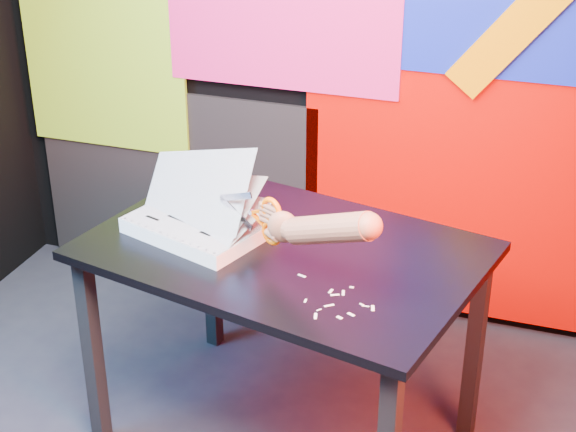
% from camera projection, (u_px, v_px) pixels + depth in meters
% --- Properties ---
extents(room, '(3.01, 3.01, 2.71)m').
position_uv_depth(room, '(179.00, 123.00, 2.03)').
color(room, black).
rests_on(room, ground).
extents(backdrop, '(2.88, 0.05, 2.08)m').
position_uv_depth(backdrop, '(358.00, 94.00, 3.43)').
color(backdrop, '#BB0500').
rests_on(backdrop, ground).
extents(work_table, '(1.34, 1.04, 0.75)m').
position_uv_depth(work_table, '(284.00, 272.00, 2.79)').
color(work_table, black).
rests_on(work_table, ground).
extents(printout_stack, '(0.49, 0.42, 0.31)m').
position_uv_depth(printout_stack, '(199.00, 224.00, 2.82)').
color(printout_stack, silver).
rests_on(printout_stack, work_table).
extents(scissors, '(0.25, 0.13, 0.15)m').
position_uv_depth(scissors, '(267.00, 219.00, 2.60)').
color(scissors, silver).
rests_on(scissors, printout_stack).
extents(hand_forearm, '(0.40, 0.23, 0.21)m').
position_uv_depth(hand_forearm, '(322.00, 228.00, 2.43)').
color(hand_forearm, '#955635').
rests_on(hand_forearm, work_table).
extents(paper_clippings, '(0.26, 0.22, 0.00)m').
position_uv_depth(paper_clippings, '(337.00, 301.00, 2.46)').
color(paper_clippings, silver).
rests_on(paper_clippings, work_table).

